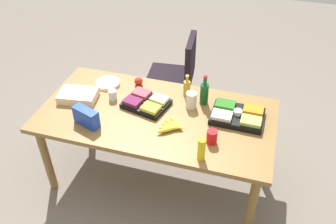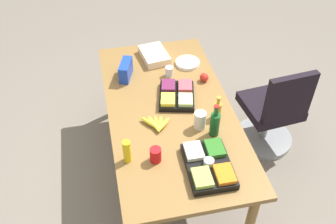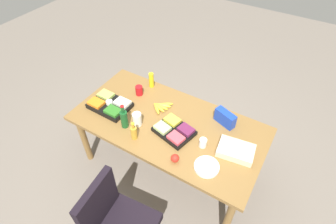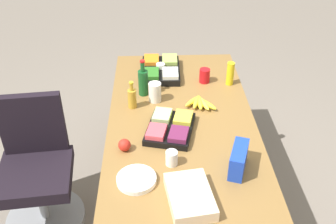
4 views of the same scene
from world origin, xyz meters
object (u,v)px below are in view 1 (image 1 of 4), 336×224
fruit_platter (146,103)px  mayo_jar (191,100)px  banana_bunch (172,126)px  paper_cup (113,95)px  dressing_bottle (187,88)px  paper_plate_stack (108,83)px  red_solo_cup (212,137)px  conference_table (156,121)px  mustard_bottle (201,149)px  wine_bottle (204,93)px  sheet_cake (78,96)px  apple_red (138,81)px  chip_bag_blue (86,117)px  office_chair (174,85)px

fruit_platter → mayo_jar: (-0.37, -0.09, 0.04)m
banana_bunch → paper_cup: size_ratio=2.62×
dressing_bottle → paper_plate_stack: bearing=3.7°
red_solo_cup → banana_bunch: red_solo_cup is taller
red_solo_cup → dressing_bottle: 0.64m
conference_table → mayo_jar: mayo_jar is taller
mayo_jar → red_solo_cup: bearing=123.3°
mustard_bottle → wine_bottle: bearing=-79.6°
red_solo_cup → paper_cup: size_ratio=1.22×
wine_bottle → dressing_bottle: 0.19m
sheet_cake → wine_bottle: wine_bottle is taller
conference_table → apple_red: bearing=-51.6°
fruit_platter → sheet_cake: fruit_platter is taller
mustard_bottle → mayo_jar: bearing=-69.7°
banana_bunch → mayo_jar: (-0.08, -0.32, 0.05)m
conference_table → paper_cup: (0.43, -0.09, 0.12)m
conference_table → fruit_platter: fruit_platter is taller
conference_table → mustard_bottle: mustard_bottle is taller
mayo_jar → mustard_bottle: (-0.21, 0.57, 0.02)m
conference_table → dressing_bottle: (-0.17, -0.33, 0.16)m
dressing_bottle → mustard_bottle: (-0.29, 0.73, 0.01)m
banana_bunch → wine_bottle: bearing=-113.1°
red_solo_cup → paper_cup: (0.93, -0.30, -0.01)m
banana_bunch → mustard_bottle: bearing=138.6°
paper_plate_stack → mustard_bottle: size_ratio=1.21×
sheet_cake → mustard_bottle: size_ratio=1.76×
paper_cup → wine_bottle: 0.79m
apple_red → wine_bottle: bearing=170.5°
paper_plate_stack → apple_red: size_ratio=2.89×
banana_bunch → wine_bottle: size_ratio=0.85×
red_solo_cup → dressing_bottle: dressing_bottle is taller
chip_bag_blue → wine_bottle: (-0.83, -0.54, 0.03)m
apple_red → office_chair: bearing=-105.0°
sheet_cake → mayo_jar: bearing=-170.1°
mustard_bottle → apple_red: bearing=-45.3°
office_chair → red_solo_cup: office_chair is taller
mustard_bottle → paper_cup: bearing=-28.6°
red_solo_cup → paper_plate_stack: 1.18m
fruit_platter → sheet_cake: size_ratio=1.29×
wine_bottle → office_chair: bearing=-57.7°
conference_table → fruit_platter: size_ratio=4.69×
office_chair → mayo_jar: bearing=114.5°
mayo_jar → mustard_bottle: mustard_bottle is taller
conference_table → mustard_bottle: bearing=139.4°
dressing_bottle → sheet_cake: bearing=20.2°
red_solo_cup → banana_bunch: size_ratio=0.47×
chip_bag_blue → wine_bottle: wine_bottle is taller
wine_bottle → apple_red: bearing=-9.5°
office_chair → fruit_platter: office_chair is taller
paper_cup → wine_bottle: (-0.77, -0.17, 0.06)m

